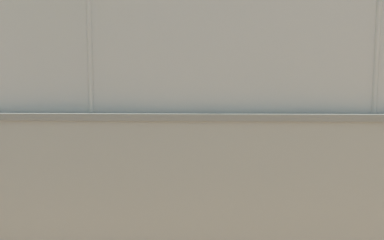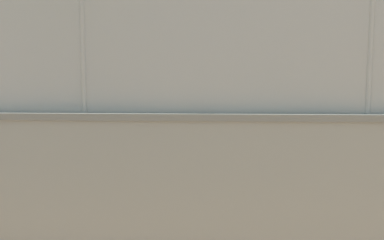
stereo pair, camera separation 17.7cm
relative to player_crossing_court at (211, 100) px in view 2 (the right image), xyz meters
name	(u,v)px [view 2 (the right image)]	position (x,y,z in m)	size (l,w,h in m)	color
ground_plane	(171,123)	(1.62, 0.00, -0.93)	(260.00, 260.00, 0.00)	tan
player_crossing_court	(211,100)	(0.00, 0.00, 0.00)	(0.73, 1.19, 1.58)	#B2B2B2
player_foreground_swinging	(350,111)	(-4.21, 4.87, 0.04)	(0.70, 0.91, 1.65)	#591919
player_at_service_line	(230,127)	(-0.79, 8.11, -0.01)	(0.74, 0.76, 1.57)	black
sports_ball	(172,102)	(1.33, 1.89, 0.04)	(0.11, 0.11, 0.11)	#3399D8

